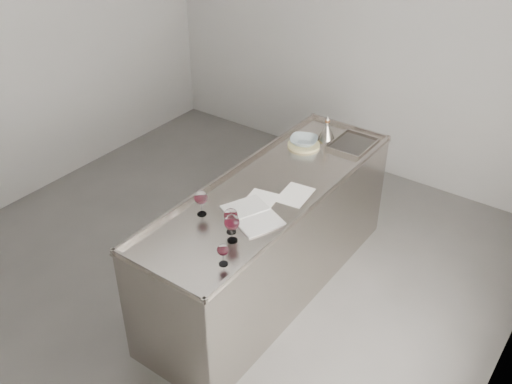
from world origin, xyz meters
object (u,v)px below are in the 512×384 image
Objects in this scene: counter at (271,238)px; notebook at (253,215)px; wine_glass_middle at (231,216)px; wine_glass_small at (223,250)px; wine_glass_left at (201,198)px; ceramic_bowl at (304,141)px; wine_funnel at (327,133)px; wine_glass_right at (232,223)px.

counter is 4.86× the size of notebook.
wine_glass_middle is at bearing -68.21° from notebook.
wine_glass_small reaches higher than notebook.
wine_glass_left is (-0.19, -0.56, 0.60)m from counter.
wine_glass_left reaches higher than wine_glass_middle.
wine_glass_small is 1.60m from ceramic_bowl.
wine_glass_middle is 1.29m from ceramic_bowl.
wine_funnel is at bearing 120.76° from notebook.
ceramic_bowl is 0.98× the size of wine_funnel.
wine_glass_right is (0.06, -0.07, 0.01)m from wine_glass_middle.
wine_glass_right reaches higher than wine_glass_left.
wine_glass_right is (0.35, -0.11, 0.01)m from wine_glass_left.
wine_funnel is (-0.20, 1.53, -0.07)m from wine_glass_right.
wine_funnel is at bearing 99.58° from wine_glass_small.
counter is 1.02m from wine_funnel.
wine_funnel reaches higher than counter.
wine_glass_small is 0.64× the size of wine_funnel.
ceramic_bowl is at bearing 104.28° from wine_glass_small.
notebook is at bearing 106.48° from wine_glass_small.
wine_glass_small is at bearing -75.72° from ceramic_bowl.
wine_funnel reaches higher than wine_glass_small.
wine_glass_right reaches higher than wine_glass_small.
wine_glass_right reaches higher than wine_glass_middle.
wine_glass_right reaches higher than counter.
wine_funnel reaches higher than ceramic_bowl.
ceramic_bowl is (0.05, 1.23, -0.08)m from wine_glass_left.
wine_glass_small is (0.10, -0.21, -0.03)m from wine_glass_right.
ceramic_bowl is at bearing 102.20° from counter.
notebook is at bearing -83.32° from wine_funnel.
counter is at bearing 105.86° from wine_glass_small.
wine_glass_middle is 0.09m from wine_glass_right.
wine_glass_right is 1.32× the size of wine_glass_small.
wine_glass_middle is 0.93× the size of wine_glass_right.
wine_glass_right is at bearing -82.67° from wine_funnel.
wine_glass_left is 0.37m from notebook.
wine_glass_small reaches higher than ceramic_bowl.
wine_glass_right is (0.15, -0.66, 0.61)m from counter.
counter is at bearing 102.88° from wine_glass_right.
counter is at bearing 98.69° from wine_glass_middle.
wine_glass_small is 1.77m from wine_funnel.
wine_funnel reaches higher than wine_glass_right.
wine_glass_left is 1.25× the size of wine_glass_small.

